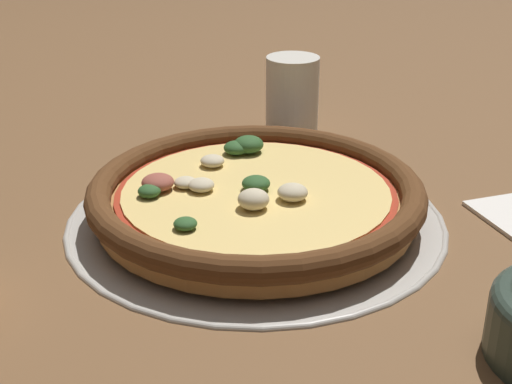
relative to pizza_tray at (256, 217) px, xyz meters
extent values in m
plane|color=brown|center=(0.00, 0.00, 0.00)|extent=(3.00, 3.00, 0.00)
cylinder|color=#B7B2A8|center=(0.00, 0.00, 0.00)|extent=(0.35, 0.35, 0.00)
torus|color=#B7B2A8|center=(0.00, 0.00, 0.00)|extent=(0.36, 0.36, 0.01)
cylinder|color=#BC7F42|center=(0.00, 0.00, 0.01)|extent=(0.30, 0.30, 0.02)
torus|color=#563319|center=(0.00, 0.00, 0.03)|extent=(0.32, 0.32, 0.02)
cylinder|color=#A32D19|center=(0.00, 0.00, 0.02)|extent=(0.26, 0.26, 0.00)
cylinder|color=#EAC670|center=(0.00, 0.00, 0.03)|extent=(0.25, 0.25, 0.00)
ellipsoid|color=#2D5628|center=(0.09, 0.00, 0.03)|extent=(0.04, 0.04, 0.01)
ellipsoid|color=#2D5628|center=(0.10, -0.01, 0.04)|extent=(0.04, 0.04, 0.02)
ellipsoid|color=#2D5628|center=(0.00, 0.00, 0.03)|extent=(0.04, 0.04, 0.01)
ellipsoid|color=beige|center=(-0.04, 0.01, 0.04)|extent=(0.04, 0.04, 0.02)
ellipsoid|color=#2D5628|center=(0.01, 0.10, 0.03)|extent=(0.03, 0.03, 0.01)
ellipsoid|color=beige|center=(-0.03, -0.03, 0.04)|extent=(0.03, 0.03, 0.01)
ellipsoid|color=#2D5628|center=(-0.06, 0.07, 0.03)|extent=(0.03, 0.03, 0.01)
ellipsoid|color=beige|center=(0.02, 0.06, 0.03)|extent=(0.03, 0.03, 0.01)
ellipsoid|color=beige|center=(0.01, 0.05, 0.03)|extent=(0.03, 0.03, 0.01)
ellipsoid|color=beige|center=(0.07, 0.03, 0.03)|extent=(0.03, 0.03, 0.01)
ellipsoid|color=#994C3D|center=(0.02, 0.09, 0.04)|extent=(0.04, 0.04, 0.01)
cylinder|color=silver|center=(0.22, -0.10, 0.05)|extent=(0.06, 0.06, 0.10)
camera|label=1|loc=(-0.59, 0.13, 0.30)|focal=50.00mm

